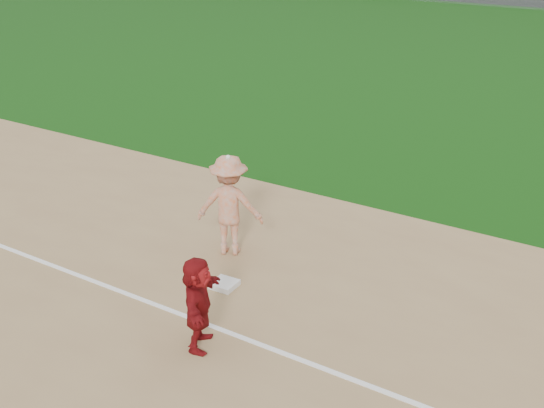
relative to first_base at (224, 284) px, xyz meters
The scene contains 5 objects.
ground 0.45m from the first_base, 49.71° to the right, with size 160.00×160.00×0.00m, color #10420C.
foul_line 1.18m from the first_base, 75.77° to the right, with size 60.00×0.10×0.01m, color white.
first_base is the anchor object (origin of this frame).
base_runner 1.96m from the first_base, 66.02° to the right, with size 1.44×0.46×1.55m, color maroon.
first_base_play 1.67m from the first_base, 120.80° to the left, with size 1.50×1.44×2.40m.
Camera 1 is at (6.18, -8.24, 6.40)m, focal length 45.00 mm.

